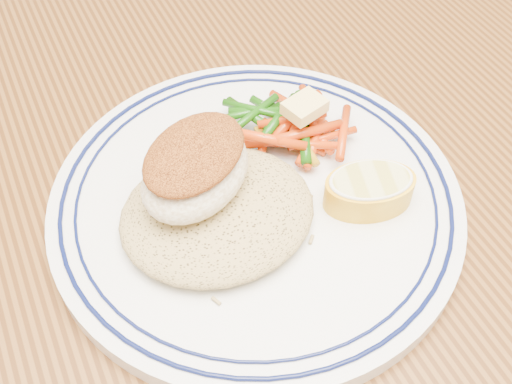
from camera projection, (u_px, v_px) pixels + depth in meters
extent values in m
cube|color=#49270E|center=(281.00, 267.00, 0.45)|extent=(1.50, 0.90, 0.04)
cylinder|color=white|center=(256.00, 203.00, 0.46)|extent=(0.29, 0.29, 0.01)
torus|color=#0A113F|center=(256.00, 196.00, 0.45)|extent=(0.27, 0.27, 0.00)
torus|color=#0A113F|center=(256.00, 196.00, 0.45)|extent=(0.25, 0.25, 0.00)
ellipsoid|color=#A48B52|center=(217.00, 210.00, 0.43)|extent=(0.13, 0.12, 0.03)
ellipsoid|color=white|center=(196.00, 173.00, 0.42)|extent=(0.11, 0.10, 0.04)
ellipsoid|color=#8F4817|center=(194.00, 153.00, 0.40)|extent=(0.10, 0.09, 0.02)
cylinder|color=#C63809|center=(293.00, 137.00, 0.48)|extent=(0.04, 0.05, 0.01)
cylinder|color=#C63809|center=(298.00, 108.00, 0.50)|extent=(0.02, 0.06, 0.01)
cylinder|color=#C63809|center=(263.00, 146.00, 0.47)|extent=(0.04, 0.04, 0.01)
cylinder|color=#154B09|center=(279.00, 115.00, 0.50)|extent=(0.03, 0.05, 0.01)
cylinder|color=#154B09|center=(301.00, 118.00, 0.49)|extent=(0.04, 0.05, 0.01)
cylinder|color=#C63809|center=(316.00, 134.00, 0.48)|extent=(0.01, 0.05, 0.01)
cylinder|color=#154B09|center=(277.00, 131.00, 0.48)|extent=(0.06, 0.02, 0.01)
cylinder|color=#C63809|center=(311.00, 143.00, 0.47)|extent=(0.04, 0.03, 0.01)
cylinder|color=#C63809|center=(289.00, 136.00, 0.47)|extent=(0.03, 0.04, 0.01)
cylinder|color=#C63809|center=(298.00, 144.00, 0.47)|extent=(0.05, 0.04, 0.01)
cylinder|color=#C63809|center=(322.00, 138.00, 0.47)|extent=(0.05, 0.01, 0.01)
cylinder|color=#C63809|center=(262.00, 142.00, 0.47)|extent=(0.06, 0.02, 0.01)
cylinder|color=#C63809|center=(316.00, 137.00, 0.47)|extent=(0.04, 0.05, 0.01)
cylinder|color=#B68413|center=(302.00, 142.00, 0.47)|extent=(0.01, 0.05, 0.01)
cylinder|color=#154B09|center=(304.00, 136.00, 0.47)|extent=(0.03, 0.05, 0.01)
cylinder|color=#154B09|center=(309.00, 114.00, 0.49)|extent=(0.01, 0.05, 0.01)
cylinder|color=#B68413|center=(286.00, 119.00, 0.48)|extent=(0.05, 0.01, 0.01)
cylinder|color=#154B09|center=(248.00, 113.00, 0.48)|extent=(0.02, 0.05, 0.01)
cylinder|color=#C63809|center=(298.00, 119.00, 0.48)|extent=(0.04, 0.04, 0.01)
cylinder|color=#C63809|center=(343.00, 132.00, 0.47)|extent=(0.04, 0.05, 0.01)
cylinder|color=#C63809|center=(309.00, 132.00, 0.47)|extent=(0.06, 0.01, 0.01)
cylinder|color=#C63809|center=(308.00, 106.00, 0.49)|extent=(0.02, 0.05, 0.01)
cylinder|color=#C63809|center=(295.00, 117.00, 0.48)|extent=(0.06, 0.03, 0.01)
cylinder|color=#154B09|center=(253.00, 112.00, 0.48)|extent=(0.05, 0.01, 0.01)
cylinder|color=#154B09|center=(261.00, 111.00, 0.48)|extent=(0.05, 0.02, 0.01)
cylinder|color=#154B09|center=(258.00, 110.00, 0.48)|extent=(0.04, 0.04, 0.01)
cylinder|color=#154B09|center=(249.00, 118.00, 0.47)|extent=(0.06, 0.03, 0.01)
cylinder|color=#154B09|center=(279.00, 117.00, 0.47)|extent=(0.05, 0.04, 0.01)
cylinder|color=#C63809|center=(292.00, 119.00, 0.47)|extent=(0.05, 0.02, 0.01)
cylinder|color=#C63809|center=(266.00, 138.00, 0.46)|extent=(0.05, 0.04, 0.02)
cube|color=#FDDC7C|center=(305.00, 107.00, 0.46)|extent=(0.03, 0.03, 0.01)
torus|color=white|center=(371.00, 180.00, 0.43)|extent=(0.07, 0.07, 0.00)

